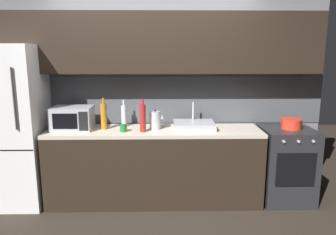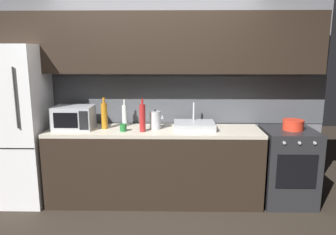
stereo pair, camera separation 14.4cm
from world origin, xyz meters
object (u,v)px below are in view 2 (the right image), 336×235
Objects in this scene: wine_bottle_red at (142,118)px; mug_green at (123,128)px; cooking_pot at (293,125)px; wine_bottle_clear at (125,115)px; refrigerator at (17,125)px; microwave at (74,117)px; wine_bottle_amber at (104,116)px; kettle at (155,120)px; oven_range at (287,166)px.

wine_bottle_red reaches higher than mug_green.
mug_green is at bearing -176.87° from cooking_pot.
wine_bottle_clear is 0.29m from mug_green.
refrigerator is at bearing -180.00° from cooking_pot.
refrigerator is 1.29m from mug_green.
microwave is 0.63m from mug_green.
wine_bottle_clear is 2.01m from cooking_pot.
wine_bottle_red is 4.49× the size of mug_green.
refrigerator is at bearing 175.20° from mug_green.
wine_bottle_red is (1.51, -0.12, 0.12)m from refrigerator.
wine_bottle_amber is at bearing 151.96° from mug_green.
wine_bottle_clear reaches higher than microwave.
microwave is at bearing 179.72° from kettle.
kettle is (0.97, -0.00, -0.03)m from microwave.
cooking_pot is (1.62, -0.01, -0.05)m from kettle.
kettle is 0.61m from wine_bottle_amber.
microwave is at bearing 170.71° from wine_bottle_red.
kettle is 0.39m from mug_green.
kettle is at bearing -0.28° from microwave.
cooking_pot is (2.01, -0.17, -0.07)m from wine_bottle_clear.
refrigerator is at bearing 179.98° from oven_range.
mug_green is (-0.36, -0.12, -0.06)m from kettle.
wine_bottle_amber is at bearing 179.34° from kettle.
cooking_pot is (2.59, -0.02, -0.07)m from microwave.
refrigerator reaches higher than microwave.
wine_bottle_red is (-1.73, -0.12, 0.61)m from oven_range.
microwave is 1.40× the size of wine_bottle_clear.
refrigerator reaches higher than mug_green.
wine_bottle_red is at bearing -49.07° from wine_bottle_clear.
wine_bottle_clear is at bearing 158.13° from kettle.
kettle is 0.63× the size of wine_bottle_amber.
refrigerator is 22.13× the size of mug_green.
cooking_pot is at bearing 2.47° from oven_range.
mug_green is at bearing -28.04° from wine_bottle_amber.
microwave is at bearing -179.66° from wine_bottle_amber.
refrigerator is 0.69m from microwave.
wine_bottle_clear is (0.58, 0.15, 0.00)m from microwave.
kettle is 0.72× the size of wine_bottle_clear.
microwave reaches higher than oven_range.
microwave is 1.20× the size of wine_bottle_red.
mug_green is 0.35× the size of cooking_pot.
microwave is 0.60m from wine_bottle_clear.
cooking_pot is at bearing -0.53° from wine_bottle_amber.
mug_green reaches higher than oven_range.
refrigerator is 7.81× the size of cooking_pot.
wine_bottle_clear reaches higher than mug_green.
wine_bottle_amber is at bearing 0.34° from microwave.
cooking_pot is (0.03, 0.00, 0.51)m from oven_range.
wine_bottle_amber is at bearing 179.47° from cooking_pot.
wine_bottle_red reaches higher than kettle.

